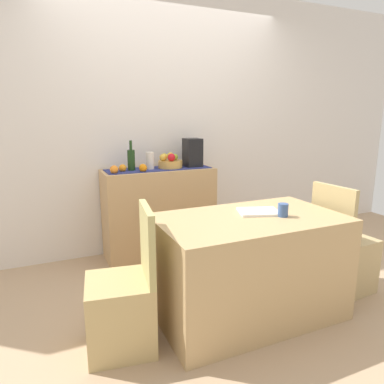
% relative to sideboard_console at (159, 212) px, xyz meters
% --- Properties ---
extents(ground_plane, '(6.40, 6.40, 0.02)m').
position_rel_sideboard_console_xyz_m(ground_plane, '(0.20, -0.92, -0.46)').
color(ground_plane, tan).
rests_on(ground_plane, ground).
extents(room_wall_rear, '(6.40, 0.06, 2.70)m').
position_rel_sideboard_console_xyz_m(room_wall_rear, '(0.20, 0.26, 0.90)').
color(room_wall_rear, silver).
rests_on(room_wall_rear, ground).
extents(sideboard_console, '(1.11, 0.42, 0.90)m').
position_rel_sideboard_console_xyz_m(sideboard_console, '(0.00, 0.00, 0.00)').
color(sideboard_console, tan).
rests_on(sideboard_console, ground).
extents(table_runner, '(1.04, 0.32, 0.01)m').
position_rel_sideboard_console_xyz_m(table_runner, '(0.00, 0.00, 0.45)').
color(table_runner, navy).
rests_on(table_runner, sideboard_console).
extents(fruit_bowl, '(0.24, 0.24, 0.07)m').
position_rel_sideboard_console_xyz_m(fruit_bowl, '(0.13, 0.00, 0.49)').
color(fruit_bowl, gold).
rests_on(fruit_bowl, table_runner).
extents(apple_front, '(0.07, 0.07, 0.07)m').
position_rel_sideboard_console_xyz_m(apple_front, '(0.08, 0.06, 0.56)').
color(apple_front, gold).
rests_on(apple_front, fruit_bowl).
extents(apple_rear, '(0.06, 0.06, 0.06)m').
position_rel_sideboard_console_xyz_m(apple_rear, '(0.18, -0.00, 0.56)').
color(apple_rear, '#95AB2D').
rests_on(apple_rear, fruit_bowl).
extents(apple_upper, '(0.08, 0.08, 0.08)m').
position_rel_sideboard_console_xyz_m(apple_upper, '(0.12, -0.06, 0.57)').
color(apple_upper, red).
rests_on(apple_upper, fruit_bowl).
extents(apple_left, '(0.07, 0.07, 0.07)m').
position_rel_sideboard_console_xyz_m(apple_left, '(0.15, 0.07, 0.57)').
color(apple_left, gold).
rests_on(apple_left, fruit_bowl).
extents(apple_center, '(0.07, 0.07, 0.07)m').
position_rel_sideboard_console_xyz_m(apple_center, '(0.05, -0.00, 0.56)').
color(apple_center, gold).
rests_on(apple_center, fruit_bowl).
extents(wine_bottle, '(0.07, 0.07, 0.29)m').
position_rel_sideboard_console_xyz_m(wine_bottle, '(-0.27, -0.00, 0.56)').
color(wine_bottle, '#1C3917').
rests_on(wine_bottle, sideboard_console).
extents(coffee_maker, '(0.16, 0.18, 0.29)m').
position_rel_sideboard_console_xyz_m(coffee_maker, '(0.37, 0.00, 0.60)').
color(coffee_maker, black).
rests_on(coffee_maker, sideboard_console).
extents(ceramic_vase, '(0.08, 0.08, 0.17)m').
position_rel_sideboard_console_xyz_m(ceramic_vase, '(-0.09, 0.00, 0.54)').
color(ceramic_vase, silver).
rests_on(ceramic_vase, sideboard_console).
extents(orange_loose_far, '(0.07, 0.07, 0.07)m').
position_rel_sideboard_console_xyz_m(orange_loose_far, '(-0.36, -0.03, 0.48)').
color(orange_loose_far, orange).
rests_on(orange_loose_far, sideboard_console).
extents(orange_loose_end, '(0.08, 0.08, 0.08)m').
position_rel_sideboard_console_xyz_m(orange_loose_end, '(-0.19, -0.11, 0.49)').
color(orange_loose_end, orange).
rests_on(orange_loose_end, sideboard_console).
extents(orange_loose_near_bowl, '(0.08, 0.08, 0.08)m').
position_rel_sideboard_console_xyz_m(orange_loose_near_bowl, '(-0.46, -0.10, 0.49)').
color(orange_loose_near_bowl, orange).
rests_on(orange_loose_near_bowl, sideboard_console).
extents(dining_table, '(1.30, 0.76, 0.74)m').
position_rel_sideboard_console_xyz_m(dining_table, '(0.22, -1.32, -0.08)').
color(dining_table, tan).
rests_on(dining_table, ground).
extents(open_book, '(0.33, 0.29, 0.02)m').
position_rel_sideboard_console_xyz_m(open_book, '(0.33, -1.27, 0.30)').
color(open_book, white).
rests_on(open_book, dining_table).
extents(coffee_cup, '(0.07, 0.07, 0.09)m').
position_rel_sideboard_console_xyz_m(coffee_cup, '(0.43, -1.41, 0.34)').
color(coffee_cup, '#395690').
rests_on(coffee_cup, dining_table).
extents(chair_near_window, '(0.46, 0.46, 0.90)m').
position_rel_sideboard_console_xyz_m(chair_near_window, '(-0.69, -1.32, -0.18)').
color(chair_near_window, tan).
rests_on(chair_near_window, ground).
extents(chair_by_corner, '(0.43, 0.43, 0.90)m').
position_rel_sideboard_console_xyz_m(chair_by_corner, '(1.13, -1.32, -0.18)').
color(chair_by_corner, tan).
rests_on(chair_by_corner, ground).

